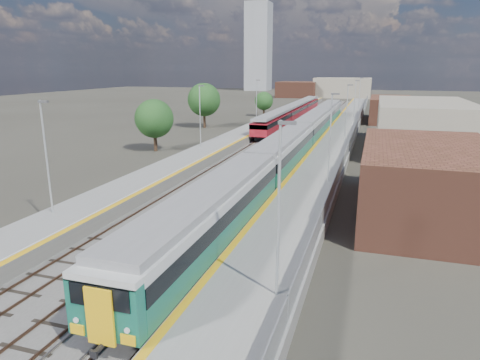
% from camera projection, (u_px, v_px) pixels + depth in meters
% --- Properties ---
extents(ground, '(320.00, 320.00, 0.00)m').
position_uv_depth(ground, '(304.00, 139.00, 64.91)').
color(ground, '#47443A').
rests_on(ground, ground).
extents(ballast_bed, '(10.50, 155.00, 0.06)m').
position_uv_depth(ballast_bed, '(292.00, 136.00, 67.86)').
color(ballast_bed, '#565451').
rests_on(ballast_bed, ground).
extents(tracks, '(8.96, 160.00, 0.17)m').
position_uv_depth(tracks, '(298.00, 134.00, 69.21)').
color(tracks, '#4C3323').
rests_on(tracks, ground).
extents(platform_right, '(4.70, 155.00, 8.52)m').
position_uv_depth(platform_right, '(341.00, 135.00, 65.54)').
color(platform_right, slate).
rests_on(platform_right, ground).
extents(platform_left, '(4.30, 155.00, 8.52)m').
position_uv_depth(platform_left, '(251.00, 131.00, 69.69)').
color(platform_left, slate).
rests_on(platform_left, ground).
extents(buildings, '(72.00, 185.50, 40.00)m').
position_uv_depth(buildings, '(294.00, 67.00, 149.20)').
color(buildings, brown).
rests_on(buildings, ground).
extents(green_train, '(2.99, 83.04, 3.29)m').
position_uv_depth(green_train, '(301.00, 136.00, 53.12)').
color(green_train, black).
rests_on(green_train, ground).
extents(red_train, '(2.67, 54.31, 3.38)m').
position_uv_depth(red_train, '(293.00, 112.00, 85.30)').
color(red_train, black).
rests_on(red_train, ground).
extents(tree_a, '(4.93, 4.93, 6.68)m').
position_uv_depth(tree_a, '(154.00, 119.00, 54.56)').
color(tree_a, '#382619').
rests_on(tree_a, ground).
extents(tree_b, '(5.85, 5.85, 7.93)m').
position_uv_depth(tree_b, '(204.00, 100.00, 76.16)').
color(tree_b, '#382619').
rests_on(tree_b, ground).
extents(tree_c, '(4.03, 4.03, 5.45)m').
position_uv_depth(tree_c, '(264.00, 101.00, 94.22)').
color(tree_c, '#382619').
rests_on(tree_c, ground).
extents(tree_d, '(4.07, 4.07, 5.52)m').
position_uv_depth(tree_d, '(448.00, 112.00, 69.72)').
color(tree_d, '#382619').
rests_on(tree_d, ground).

